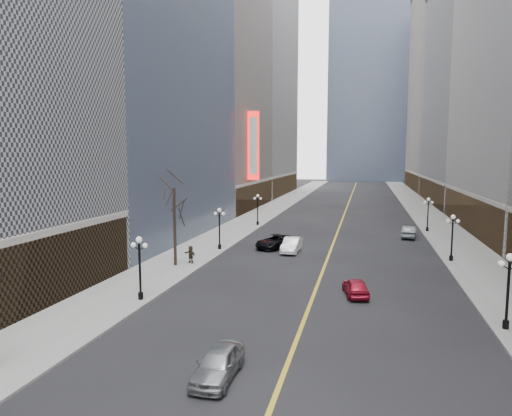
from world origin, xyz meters
The scene contains 21 objects.
sidewalk_east centered at (14.00, 70.00, 0.07)m, with size 6.00×230.00×0.15m, color gray.
sidewalk_west centered at (-14.00, 70.00, 0.07)m, with size 6.00×230.00×0.15m, color gray.
lane_line centered at (0.00, 80.00, 0.01)m, with size 0.25×200.00×0.02m, color gold.
bldg_east_c centered at (29.88, 106.00, 24.18)m, with size 26.60×40.60×48.80m.
bldg_east_d centered at (29.90, 149.00, 31.17)m, with size 26.60×46.60×62.80m.
bldg_west_c centered at (-29.88, 87.00, 25.19)m, with size 26.60×30.60×50.80m.
bldg_west_d centered at (-29.92, 121.00, 36.17)m, with size 26.60×38.60×72.80m.
streetlamp_east_1 centered at (11.80, 30.00, 2.90)m, with size 1.26×0.44×4.52m.
streetlamp_east_2 centered at (11.80, 48.00, 2.90)m, with size 1.26×0.44×4.52m.
streetlamp_east_3 centered at (11.80, 66.00, 2.90)m, with size 1.26×0.44×4.52m.
streetlamp_west_1 centered at (-11.80, 30.00, 2.90)m, with size 1.26×0.44×4.52m.
streetlamp_west_2 centered at (-11.80, 48.00, 2.90)m, with size 1.26×0.44×4.52m.
streetlamp_west_3 centered at (-11.80, 66.00, 2.90)m, with size 1.26×0.44×4.52m.
theatre_marquee centered at (-15.88, 80.00, 12.00)m, with size 2.00×0.55×12.00m.
tree_west_far centered at (-13.50, 40.00, 6.24)m, with size 3.60×3.60×7.92m.
car_nb_near centered at (-2.89, 20.57, 0.73)m, with size 1.72×4.27×1.45m, color gray.
car_nb_mid centered at (-4.02, 48.96, 0.77)m, with size 1.63×4.68×1.54m, color white.
car_nb_far centered at (-6.13, 50.65, 0.75)m, with size 2.49×5.40×1.50m, color black.
car_sb_mid centered at (3.02, 34.95, 0.66)m, with size 1.56×3.87×1.32m, color maroon.
car_sb_far centered at (9.00, 60.91, 0.75)m, with size 1.59×4.56×1.50m, color #505558.
ped_west_far centered at (-12.46, 41.18, 0.99)m, with size 1.55×0.45×1.67m, color #34291C.
Camera 1 is at (3.55, 1.37, 10.31)m, focal length 32.00 mm.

